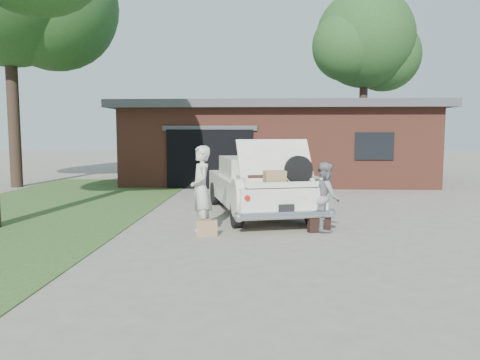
{
  "coord_description": "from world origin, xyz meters",
  "views": [
    {
      "loc": [
        0.51,
        -9.23,
        2.12
      ],
      "look_at": [
        0.0,
        0.6,
        1.1
      ],
      "focal_mm": 35.0,
      "sensor_mm": 36.0,
      "label": 1
    }
  ],
  "objects": [
    {
      "name": "grass_strip",
      "position": [
        -5.5,
        3.0,
        0.01
      ],
      "size": [
        6.0,
        16.0,
        0.02
      ],
      "primitive_type": "cube",
      "color": "#2D4C1E",
      "rests_on": "ground"
    },
    {
      "name": "tree_right",
      "position": [
        5.94,
        16.71,
        6.78
      ],
      "size": [
        6.02,
        5.23,
        9.7
      ],
      "color": "#38281E",
      "rests_on": "ground"
    },
    {
      "name": "woman_left",
      "position": [
        -0.8,
        0.38,
        0.92
      ],
      "size": [
        0.63,
        0.77,
        1.83
      ],
      "primitive_type": "imported",
      "rotation": [
        0.0,
        0.0,
        -1.25
      ],
      "color": "beige",
      "rests_on": "ground"
    },
    {
      "name": "woman_right",
      "position": [
        1.83,
        0.75,
        0.74
      ],
      "size": [
        0.63,
        0.77,
        1.48
      ],
      "primitive_type": "imported",
      "rotation": [
        0.0,
        0.0,
        1.67
      ],
      "color": "gray",
      "rests_on": "ground"
    },
    {
      "name": "ground",
      "position": [
        0.0,
        0.0,
        0.0
      ],
      "size": [
        90.0,
        90.0,
        0.0
      ],
      "primitive_type": "plane",
      "color": "gray",
      "rests_on": "ground"
    },
    {
      "name": "sedan",
      "position": [
        0.36,
        2.76,
        0.75
      ],
      "size": [
        3.15,
        5.43,
        1.95
      ],
      "rotation": [
        0.0,
        0.0,
        0.25
      ],
      "color": "white",
      "rests_on": "ground"
    },
    {
      "name": "suitcase_left",
      "position": [
        -0.65,
        0.06,
        0.16
      ],
      "size": [
        0.44,
        0.19,
        0.33
      ],
      "primitive_type": "cube",
      "rotation": [
        0.0,
        0.0,
        0.13
      ],
      "color": "#9F7C51",
      "rests_on": "ground"
    },
    {
      "name": "suitcase_right",
      "position": [
        1.68,
        0.59,
        0.18
      ],
      "size": [
        0.5,
        0.3,
        0.37
      ],
      "primitive_type": "cube",
      "rotation": [
        0.0,
        0.0,
        0.32
      ],
      "color": "black",
      "rests_on": "ground"
    },
    {
      "name": "house",
      "position": [
        0.98,
        11.47,
        1.67
      ],
      "size": [
        12.8,
        7.8,
        3.3
      ],
      "color": "brown",
      "rests_on": "ground"
    }
  ]
}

